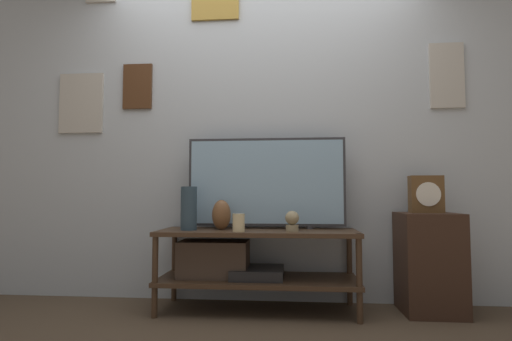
{
  "coord_description": "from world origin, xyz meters",
  "views": [
    {
      "loc": [
        0.24,
        -2.53,
        0.8
      ],
      "look_at": [
        -0.01,
        0.29,
        0.98
      ],
      "focal_mm": 28.0,
      "sensor_mm": 36.0,
      "label": 1
    }
  ],
  "objects_px": {
    "vase_urn_stoneware": "(221,215)",
    "mantel_clock": "(426,194)",
    "vase_tall_ceramic": "(189,208)",
    "candle_jar": "(239,223)",
    "television": "(266,182)",
    "decorative_bust": "(292,221)"
  },
  "relations": [
    {
      "from": "vase_tall_ceramic",
      "to": "candle_jar",
      "type": "height_order",
      "value": "vase_tall_ceramic"
    },
    {
      "from": "mantel_clock",
      "to": "vase_urn_stoneware",
      "type": "bearing_deg",
      "value": -176.59
    },
    {
      "from": "television",
      "to": "vase_urn_stoneware",
      "type": "bearing_deg",
      "value": -159.61
    },
    {
      "from": "television",
      "to": "candle_jar",
      "type": "distance_m",
      "value": 0.42
    },
    {
      "from": "vase_tall_ceramic",
      "to": "decorative_bust",
      "type": "xyz_separation_m",
      "value": [
        0.72,
        -0.01,
        -0.08
      ]
    },
    {
      "from": "decorative_bust",
      "to": "mantel_clock",
      "type": "bearing_deg",
      "value": 9.22
    },
    {
      "from": "decorative_bust",
      "to": "candle_jar",
      "type": "bearing_deg",
      "value": -167.52
    },
    {
      "from": "candle_jar",
      "to": "decorative_bust",
      "type": "distance_m",
      "value": 0.37
    },
    {
      "from": "vase_urn_stoneware",
      "to": "candle_jar",
      "type": "height_order",
      "value": "vase_urn_stoneware"
    },
    {
      "from": "television",
      "to": "vase_urn_stoneware",
      "type": "height_order",
      "value": "television"
    },
    {
      "from": "mantel_clock",
      "to": "candle_jar",
      "type": "bearing_deg",
      "value": -169.87
    },
    {
      "from": "candle_jar",
      "to": "decorative_bust",
      "type": "bearing_deg",
      "value": 12.48
    },
    {
      "from": "vase_urn_stoneware",
      "to": "candle_jar",
      "type": "relative_size",
      "value": 1.75
    },
    {
      "from": "vase_tall_ceramic",
      "to": "decorative_bust",
      "type": "relative_size",
      "value": 2.21
    },
    {
      "from": "vase_urn_stoneware",
      "to": "mantel_clock",
      "type": "height_order",
      "value": "mantel_clock"
    },
    {
      "from": "television",
      "to": "decorative_bust",
      "type": "distance_m",
      "value": 0.38
    },
    {
      "from": "decorative_bust",
      "to": "mantel_clock",
      "type": "xyz_separation_m",
      "value": [
        0.94,
        0.15,
        0.18
      ]
    },
    {
      "from": "decorative_bust",
      "to": "mantel_clock",
      "type": "relative_size",
      "value": 0.53
    },
    {
      "from": "vase_urn_stoneware",
      "to": "candle_jar",
      "type": "xyz_separation_m",
      "value": [
        0.14,
        -0.15,
        -0.05
      ]
    },
    {
      "from": "candle_jar",
      "to": "mantel_clock",
      "type": "distance_m",
      "value": 1.33
    },
    {
      "from": "television",
      "to": "vase_tall_ceramic",
      "type": "distance_m",
      "value": 0.59
    },
    {
      "from": "vase_urn_stoneware",
      "to": "vase_tall_ceramic",
      "type": "distance_m",
      "value": 0.23
    }
  ]
}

